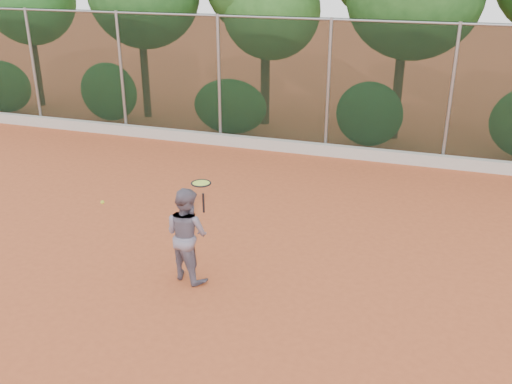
% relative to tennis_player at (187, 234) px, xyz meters
% --- Properties ---
extents(ground, '(80.00, 80.00, 0.00)m').
position_rel_tennis_player_xyz_m(ground, '(0.85, -0.04, -0.79)').
color(ground, '#B5522A').
rests_on(ground, ground).
extents(concrete_curb, '(24.00, 0.20, 0.30)m').
position_rel_tennis_player_xyz_m(concrete_curb, '(0.85, 6.78, -0.64)').
color(concrete_curb, '#BCB7AF').
rests_on(concrete_curb, ground).
extents(tennis_player, '(0.93, 0.84, 1.58)m').
position_rel_tennis_player_xyz_m(tennis_player, '(0.00, 0.00, 0.00)').
color(tennis_player, slate).
rests_on(tennis_player, ground).
extents(chainlink_fence, '(24.09, 0.09, 3.50)m').
position_rel_tennis_player_xyz_m(chainlink_fence, '(0.85, 6.96, 1.07)').
color(chainlink_fence, black).
rests_on(chainlink_fence, ground).
extents(tennis_racket, '(0.37, 0.37, 0.52)m').
position_rel_tennis_player_xyz_m(tennis_racket, '(0.32, -0.09, 0.91)').
color(tennis_racket, black).
rests_on(tennis_racket, ground).
extents(tennis_ball_in_flight, '(0.06, 0.06, 0.06)m').
position_rel_tennis_player_xyz_m(tennis_ball_in_flight, '(-1.32, -0.28, 0.50)').
color(tennis_ball_in_flight, gold).
rests_on(tennis_ball_in_flight, ground).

